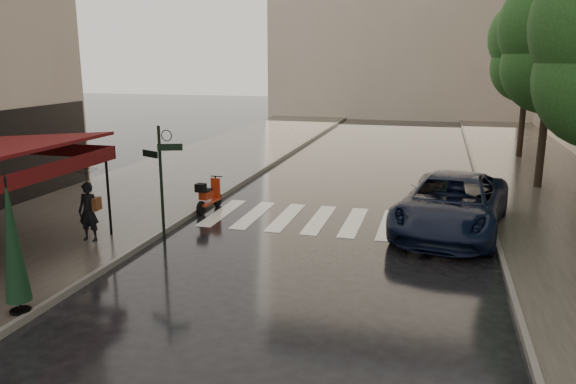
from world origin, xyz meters
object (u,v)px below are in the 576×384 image
at_px(parasol_front, 12,241).
at_px(scooter, 208,196).
at_px(parked_car, 452,204).
at_px(pedestrian_with_umbrella, 86,181).

bearing_deg(parasol_front, scooter, 86.86).
xyz_separation_m(scooter, parked_car, (7.49, -0.31, 0.32)).
relative_size(pedestrian_with_umbrella, scooter, 1.52).
height_order(scooter, parked_car, parked_car).
height_order(pedestrian_with_umbrella, parked_car, pedestrian_with_umbrella).
bearing_deg(parasol_front, parked_car, 44.33).
xyz_separation_m(pedestrian_with_umbrella, parked_car, (9.18, 3.63, -0.91)).
height_order(parked_car, parasol_front, parasol_front).
distance_m(pedestrian_with_umbrella, scooter, 4.46).
bearing_deg(pedestrian_with_umbrella, scooter, 63.77).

